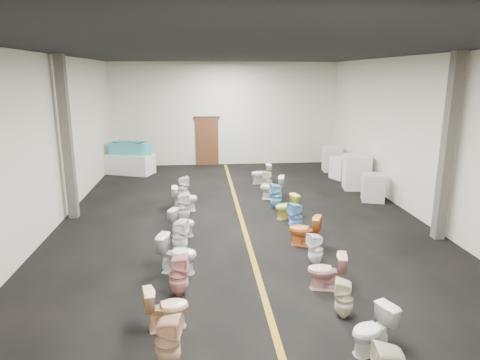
% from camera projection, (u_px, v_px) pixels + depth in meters
% --- Properties ---
extents(floor, '(16.00, 16.00, 0.00)m').
position_uv_depth(floor, '(243.00, 223.00, 11.72)').
color(floor, black).
rests_on(floor, ground).
extents(ceiling, '(16.00, 16.00, 0.00)m').
position_uv_depth(ceiling, '(243.00, 53.00, 10.63)').
color(ceiling, black).
rests_on(ceiling, ground).
extents(wall_back, '(10.00, 0.00, 10.00)m').
position_uv_depth(wall_back, '(225.00, 114.00, 18.90)').
color(wall_back, beige).
rests_on(wall_back, ground).
extents(wall_front, '(10.00, 0.00, 10.00)m').
position_uv_depth(wall_front, '(341.00, 296.00, 3.44)').
color(wall_front, beige).
rests_on(wall_front, ground).
extents(wall_left, '(0.00, 16.00, 16.00)m').
position_uv_depth(wall_left, '(45.00, 145.00, 10.72)').
color(wall_left, beige).
rests_on(wall_left, ground).
extents(wall_right, '(0.00, 16.00, 16.00)m').
position_uv_depth(wall_right, '(425.00, 140.00, 11.63)').
color(wall_right, beige).
rests_on(wall_right, ground).
extents(aisle_stripe, '(0.12, 15.60, 0.01)m').
position_uv_depth(aisle_stripe, '(243.00, 223.00, 11.72)').
color(aisle_stripe, '#976A16').
rests_on(aisle_stripe, floor).
extents(back_door, '(1.00, 0.10, 2.10)m').
position_uv_depth(back_door, '(207.00, 142.00, 19.06)').
color(back_door, '#562D19').
rests_on(back_door, floor).
extents(door_frame, '(1.15, 0.08, 0.10)m').
position_uv_depth(door_frame, '(207.00, 117.00, 18.81)').
color(door_frame, '#331C11').
rests_on(door_frame, back_door).
extents(column_left, '(0.25, 0.25, 4.50)m').
position_uv_depth(column_left, '(67.00, 139.00, 11.71)').
color(column_left, '#59544C').
rests_on(column_left, floor).
extents(column_right, '(0.25, 0.25, 4.50)m').
position_uv_depth(column_right, '(448.00, 149.00, 10.16)').
color(column_right, '#59544C').
rests_on(column_right, floor).
extents(display_table, '(2.04, 1.50, 0.81)m').
position_uv_depth(display_table, '(130.00, 164.00, 17.50)').
color(display_table, white).
rests_on(display_table, floor).
extents(bathtub, '(1.80, 1.02, 0.55)m').
position_uv_depth(bathtub, '(129.00, 148.00, 17.34)').
color(bathtub, '#40ADB9').
rests_on(bathtub, display_table).
extents(appliance_crate_a, '(0.85, 0.85, 0.87)m').
position_uv_depth(appliance_crate_a, '(373.00, 188.00, 13.73)').
color(appliance_crate_a, silver).
rests_on(appliance_crate_a, floor).
extents(appliance_crate_b, '(1.03, 1.03, 1.21)m').
position_uv_depth(appliance_crate_b, '(357.00, 172.00, 15.15)').
color(appliance_crate_b, white).
rests_on(appliance_crate_b, floor).
extents(appliance_crate_c, '(0.96, 0.96, 0.85)m').
position_uv_depth(appliance_crate_c, '(343.00, 168.00, 16.64)').
color(appliance_crate_c, silver).
rests_on(appliance_crate_c, floor).
extents(appliance_crate_d, '(0.81, 0.81, 1.04)m').
position_uv_depth(appliance_crate_d, '(332.00, 159.00, 17.94)').
color(appliance_crate_d, silver).
rests_on(appliance_crate_d, floor).
extents(toilet_left_1, '(0.41, 0.41, 0.78)m').
position_uv_depth(toilet_left_1, '(168.00, 342.00, 5.89)').
color(toilet_left_1, '#EAB493').
rests_on(toilet_left_1, floor).
extents(toilet_left_2, '(0.77, 0.55, 0.72)m').
position_uv_depth(toilet_left_2, '(167.00, 307.00, 6.83)').
color(toilet_left_2, '#FCC392').
rests_on(toilet_left_2, floor).
extents(toilet_left_3, '(0.39, 0.38, 0.80)m').
position_uv_depth(toilet_left_3, '(179.00, 275.00, 7.84)').
color(toilet_left_3, pink).
rests_on(toilet_left_3, floor).
extents(toilet_left_4, '(0.89, 0.65, 0.81)m').
position_uv_depth(toilet_left_4, '(178.00, 254.00, 8.76)').
color(toilet_left_4, silver).
rests_on(toilet_left_4, floor).
extents(toilet_left_5, '(0.45, 0.44, 0.78)m').
position_uv_depth(toilet_left_5, '(180.00, 236.00, 9.73)').
color(toilet_left_5, white).
rests_on(toilet_left_5, floor).
extents(toilet_left_6, '(0.76, 0.62, 0.67)m').
position_uv_depth(toilet_left_6, '(182.00, 223.00, 10.80)').
color(toilet_left_6, silver).
rests_on(toilet_left_6, floor).
extents(toilet_left_7, '(0.40, 0.40, 0.83)m').
position_uv_depth(toilet_left_7, '(183.00, 207.00, 11.76)').
color(toilet_left_7, white).
rests_on(toilet_left_7, floor).
extents(toilet_left_8, '(0.76, 0.45, 0.76)m').
position_uv_depth(toilet_left_8, '(185.00, 198.00, 12.72)').
color(toilet_left_8, white).
rests_on(toilet_left_8, floor).
extents(toilet_left_9, '(0.44, 0.44, 0.80)m').
position_uv_depth(toilet_left_9, '(183.00, 189.00, 13.72)').
color(toilet_left_9, white).
rests_on(toilet_left_9, floor).
extents(toilet_right_1, '(0.80, 0.64, 0.71)m').
position_uv_depth(toilet_right_1, '(373.00, 330.00, 6.23)').
color(toilet_right_1, white).
rests_on(toilet_right_1, floor).
extents(toilet_right_2, '(0.41, 0.40, 0.69)m').
position_uv_depth(toilet_right_2, '(344.00, 299.00, 7.13)').
color(toilet_right_2, beige).
rests_on(toilet_right_2, floor).
extents(toilet_right_3, '(0.79, 0.57, 0.73)m').
position_uv_depth(toilet_right_3, '(326.00, 271.00, 8.07)').
color(toilet_right_3, '#E5A1A0').
rests_on(toilet_right_3, floor).
extents(toilet_right_4, '(0.39, 0.39, 0.71)m').
position_uv_depth(toilet_right_4, '(316.00, 249.00, 9.11)').
color(toilet_right_4, white).
rests_on(toilet_right_4, floor).
extents(toilet_right_5, '(0.85, 0.69, 0.76)m').
position_uv_depth(toilet_right_5, '(305.00, 230.00, 10.13)').
color(toilet_right_5, orange).
rests_on(toilet_right_5, floor).
extents(toilet_right_6, '(0.46, 0.46, 0.78)m').
position_uv_depth(toilet_right_6, '(296.00, 217.00, 11.03)').
color(toilet_right_6, '#70AFED').
rests_on(toilet_right_6, floor).
extents(toilet_right_7, '(0.76, 0.58, 0.69)m').
position_uv_depth(toilet_right_7, '(287.00, 207.00, 12.06)').
color(toilet_right_7, '#DDD555').
rests_on(toilet_right_7, floor).
extents(toilet_right_8, '(0.39, 0.39, 0.79)m').
position_uv_depth(toilet_right_8, '(276.00, 196.00, 12.92)').
color(toilet_right_8, '#70C0E9').
rests_on(toilet_right_8, floor).
extents(toilet_right_9, '(0.87, 0.64, 0.80)m').
position_uv_depth(toilet_right_9, '(272.00, 187.00, 13.89)').
color(toilet_right_9, white).
rests_on(toilet_right_9, floor).
extents(toilet_right_10, '(0.33, 0.33, 0.70)m').
position_uv_depth(toilet_right_10, '(268.00, 181.00, 14.95)').
color(toilet_right_10, '#EEE3C3').
rests_on(toilet_right_10, floor).
extents(toilet_right_11, '(0.75, 0.44, 0.75)m').
position_uv_depth(toilet_right_11, '(261.00, 174.00, 15.89)').
color(toilet_right_11, white).
rests_on(toilet_right_11, floor).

